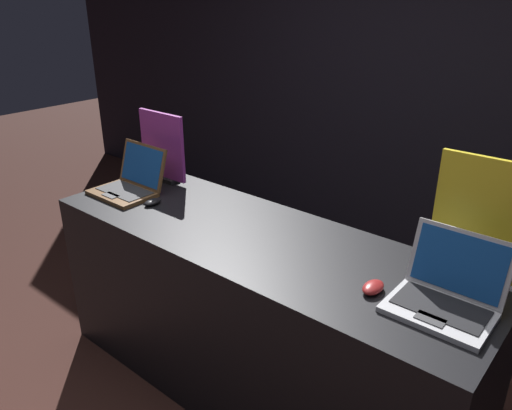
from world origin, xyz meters
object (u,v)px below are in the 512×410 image
at_px(laptop_back, 447,292).
at_px(promo_stand_back, 480,223).
at_px(promo_stand_front, 163,149).
at_px(mouse_back, 373,287).
at_px(laptop_front, 130,182).
at_px(mouse_front, 153,202).

distance_m(laptop_back, promo_stand_back, 0.31).
bearing_deg(promo_stand_front, mouse_back, -10.55).
bearing_deg(mouse_back, laptop_front, 178.64).
bearing_deg(mouse_front, promo_stand_back, 12.58).
distance_m(laptop_front, mouse_back, 1.48).
relative_size(mouse_front, laptop_back, 0.29).
height_order(mouse_front, laptop_back, laptop_back).
height_order(mouse_front, mouse_back, mouse_back).
xyz_separation_m(promo_stand_front, promo_stand_back, (1.72, 0.06, 0.04)).
height_order(promo_stand_front, promo_stand_back, promo_stand_back).
bearing_deg(promo_stand_back, promo_stand_front, -178.07).
xyz_separation_m(promo_stand_front, mouse_back, (1.48, -0.28, -0.17)).
bearing_deg(laptop_front, promo_stand_front, 90.00).
height_order(laptop_back, promo_stand_back, promo_stand_back).
bearing_deg(promo_stand_back, laptop_front, -170.15).
xyz_separation_m(mouse_front, promo_stand_front, (-0.23, 0.27, 0.17)).
xyz_separation_m(laptop_front, mouse_back, (1.48, -0.04, -0.04)).
bearing_deg(laptop_back, laptop_front, -178.75).
bearing_deg(mouse_back, laptop_back, 16.97).
relative_size(laptop_front, laptop_back, 0.99).
bearing_deg(promo_stand_front, mouse_front, -50.66).
bearing_deg(laptop_back, mouse_front, -177.23).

